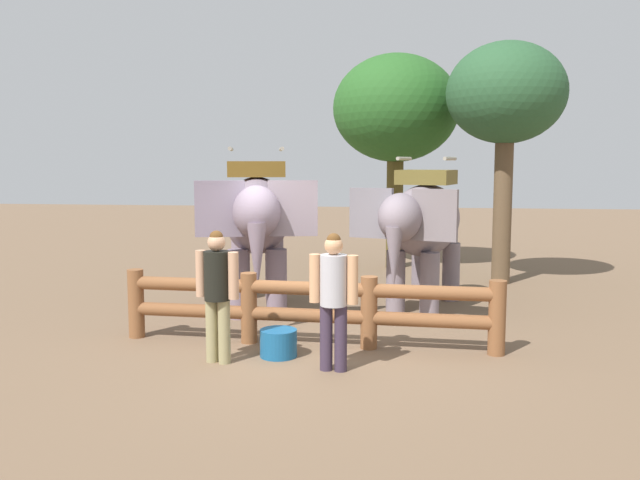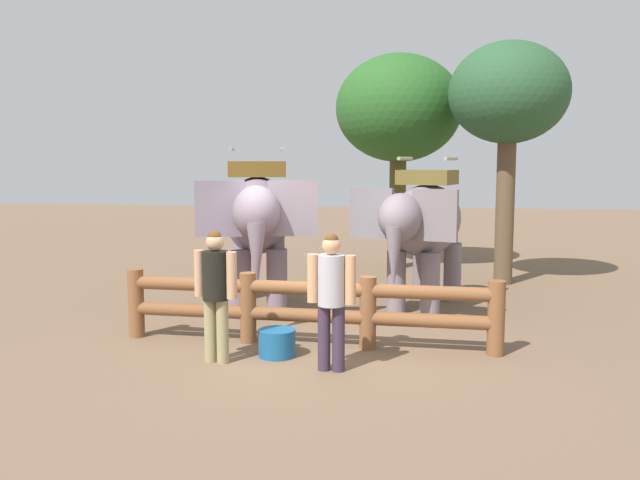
% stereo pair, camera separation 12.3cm
% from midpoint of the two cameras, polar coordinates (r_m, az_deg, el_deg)
% --- Properties ---
extents(ground_plane, '(60.00, 60.00, 0.00)m').
position_cam_midpoint_polar(ground_plane, '(9.73, -1.62, -9.32)').
color(ground_plane, brown).
extents(log_fence, '(5.59, 0.48, 1.05)m').
position_cam_midpoint_polar(log_fence, '(9.84, -1.39, -5.51)').
color(log_fence, brown).
rests_on(log_fence, ground).
extents(elephant_near_left, '(2.16, 3.50, 2.94)m').
position_cam_midpoint_polar(elephant_near_left, '(12.06, -5.65, 1.74)').
color(elephant_near_left, slate).
rests_on(elephant_near_left, ground).
extents(elephant_center, '(2.22, 3.30, 2.76)m').
position_cam_midpoint_polar(elephant_center, '(12.28, 8.37, 1.34)').
color(elephant_center, slate).
rests_on(elephant_center, ground).
extents(tourist_woman_in_black, '(0.63, 0.38, 1.78)m').
position_cam_midpoint_polar(tourist_woman_in_black, '(8.59, 0.75, -4.41)').
color(tourist_woman_in_black, '#382B3F').
rests_on(tourist_woman_in_black, ground).
extents(tourist_man_in_blue, '(0.62, 0.42, 1.78)m').
position_cam_midpoint_polar(tourist_man_in_blue, '(9.04, -9.08, -3.94)').
color(tourist_man_in_blue, '#988E60').
rests_on(tourist_man_in_blue, ground).
extents(tree_far_left, '(2.55, 2.55, 5.22)m').
position_cam_midpoint_polar(tree_far_left, '(15.24, 15.25, 11.60)').
color(tree_far_left, brown).
rests_on(tree_far_left, ground).
extents(tree_back_center, '(3.11, 3.11, 5.30)m').
position_cam_midpoint_polar(tree_back_center, '(17.00, 6.24, 10.88)').
color(tree_back_center, brown).
rests_on(tree_back_center, ground).
extents(feed_bucket, '(0.51, 0.51, 0.38)m').
position_cam_midpoint_polar(feed_bucket, '(9.41, -3.91, -8.70)').
color(feed_bucket, '#19598C').
rests_on(feed_bucket, ground).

